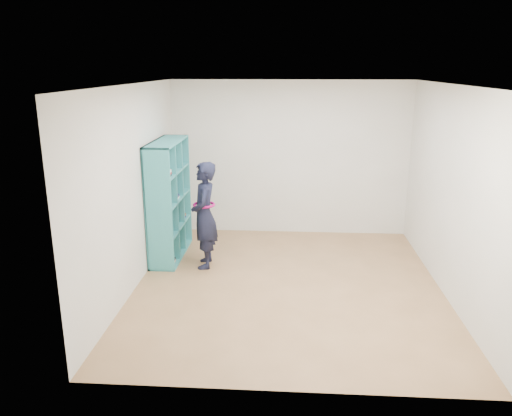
{
  "coord_description": "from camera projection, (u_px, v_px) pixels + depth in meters",
  "views": [
    {
      "loc": [
        -0.01,
        -6.11,
        2.82
      ],
      "look_at": [
        -0.44,
        0.3,
        0.98
      ],
      "focal_mm": 35.0,
      "sensor_mm": 36.0,
      "label": 1
    }
  ],
  "objects": [
    {
      "name": "wall_left",
      "position": [
        134.0,
        188.0,
        6.41
      ],
      "size": [
        0.02,
        4.5,
        2.6
      ],
      "primitive_type": "cube",
      "color": "beige",
      "rests_on": "floor"
    },
    {
      "name": "smartphone",
      "position": [
        195.0,
        207.0,
        7.12
      ],
      "size": [
        0.02,
        0.09,
        0.13
      ],
      "rotation": [
        0.22,
        0.0,
        0.12
      ],
      "color": "silver",
      "rests_on": "person"
    },
    {
      "name": "wall_back",
      "position": [
        290.0,
        159.0,
        8.44
      ],
      "size": [
        4.0,
        0.02,
        2.6
      ],
      "primitive_type": "cube",
      "color": "beige",
      "rests_on": "floor"
    },
    {
      "name": "wall_right",
      "position": [
        452.0,
        193.0,
        6.15
      ],
      "size": [
        0.02,
        4.5,
        2.6
      ],
      "primitive_type": "cube",
      "color": "beige",
      "rests_on": "floor"
    },
    {
      "name": "person",
      "position": [
        204.0,
        215.0,
        7.09
      ],
      "size": [
        0.43,
        0.6,
        1.54
      ],
      "rotation": [
        0.0,
        0.0,
        -1.45
      ],
      "color": "black",
      "rests_on": "floor"
    },
    {
      "name": "floor",
      "position": [
        288.0,
        285.0,
        6.64
      ],
      "size": [
        4.5,
        4.5,
        0.0
      ],
      "primitive_type": "plane",
      "color": "olive",
      "rests_on": "ground"
    },
    {
      "name": "ceiling",
      "position": [
        291.0,
        85.0,
        5.92
      ],
      "size": [
        4.5,
        4.5,
        0.0
      ],
      "primitive_type": "plane",
      "color": "white",
      "rests_on": "wall_back"
    },
    {
      "name": "bookshelf",
      "position": [
        167.0,
        201.0,
        7.47
      ],
      "size": [
        0.39,
        1.33,
        1.77
      ],
      "color": "teal",
      "rests_on": "floor"
    },
    {
      "name": "wall_front",
      "position": [
        288.0,
        256.0,
        4.12
      ],
      "size": [
        4.0,
        0.02,
        2.6
      ],
      "primitive_type": "cube",
      "color": "beige",
      "rests_on": "floor"
    }
  ]
}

